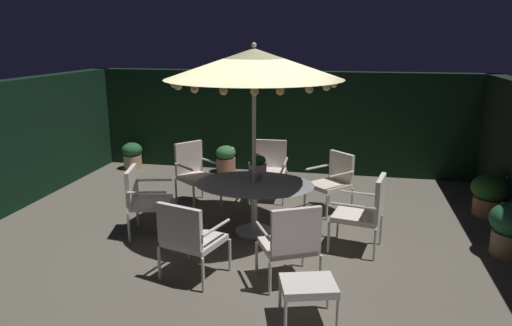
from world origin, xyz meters
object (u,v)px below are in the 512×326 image
at_px(potted_plant_left_near, 226,158).
at_px(patio_chair_southwest, 144,196).
at_px(patio_umbrella, 254,64).
at_px(centerpiece_planter, 257,165).
at_px(potted_plant_right_far, 491,193).
at_px(patio_chair_south, 194,170).
at_px(ottoman_footrest, 308,287).
at_px(patio_chair_southeast, 269,165).
at_px(patio_dining_table, 254,191).
at_px(patio_chair_northeast, 365,209).
at_px(patio_chair_east, 334,178).
at_px(potted_plant_left_far, 132,155).
at_px(patio_chair_north, 291,240).
at_px(patio_chair_west, 189,236).

bearing_deg(potted_plant_left_near, patio_chair_southwest, -95.06).
height_order(patio_umbrella, centerpiece_planter, patio_umbrella).
bearing_deg(patio_umbrella, potted_plant_right_far, 21.91).
relative_size(patio_chair_south, ottoman_footrest, 1.67).
relative_size(patio_chair_southeast, patio_chair_south, 0.96).
bearing_deg(patio_dining_table, patio_chair_northeast, -11.26).
bearing_deg(potted_plant_right_far, centerpiece_planter, -160.13).
bearing_deg(ottoman_footrest, potted_plant_right_far, 53.71).
distance_m(patio_dining_table, patio_chair_east, 1.58).
bearing_deg(patio_chair_southwest, patio_chair_south, 77.69).
bearing_deg(centerpiece_planter, patio_umbrella, -97.02).
bearing_deg(potted_plant_left_far, patio_chair_northeast, -33.40).
relative_size(patio_chair_north, potted_plant_left_far, 1.73).
distance_m(patio_chair_southeast, potted_plant_left_far, 3.50).
bearing_deg(patio_chair_west, patio_chair_east, 59.71).
height_order(patio_chair_northeast, potted_plant_left_near, patio_chair_northeast).
relative_size(patio_dining_table, patio_chair_west, 1.78).
bearing_deg(patio_chair_southeast, patio_chair_north, -75.57).
relative_size(patio_chair_southwest, potted_plant_left_near, 1.75).
bearing_deg(patio_chair_south, patio_chair_north, -50.89).
relative_size(patio_chair_south, potted_plant_right_far, 1.58).
bearing_deg(patio_chair_southwest, patio_dining_table, 13.61).
bearing_deg(patio_chair_west, patio_dining_table, 73.05).
distance_m(patio_dining_table, patio_chair_south, 1.59).
bearing_deg(potted_plant_left_near, patio_chair_east, -39.19).
relative_size(centerpiece_planter, patio_chair_north, 0.40).
height_order(patio_chair_north, patio_chair_east, patio_chair_north).
xyz_separation_m(patio_chair_east, patio_chair_south, (-2.33, -0.15, 0.06)).
xyz_separation_m(patio_chair_south, ottoman_footrest, (2.21, -3.09, -0.23)).
height_order(potted_plant_left_near, potted_plant_left_far, potted_plant_left_far).
xyz_separation_m(centerpiece_planter, patio_chair_southwest, (-1.55, -0.52, -0.41)).
xyz_separation_m(centerpiece_planter, patio_chair_east, (1.07, 0.99, -0.44)).
relative_size(patio_chair_south, patio_chair_southwest, 1.07).
bearing_deg(patio_chair_southeast, patio_chair_east, -21.00).
distance_m(patio_umbrella, potted_plant_left_far, 4.86).
relative_size(patio_chair_southeast, ottoman_footrest, 1.60).
height_order(patio_chair_south, potted_plant_right_far, patio_chair_south).
distance_m(ottoman_footrest, potted_plant_left_far, 6.56).
xyz_separation_m(potted_plant_right_far, potted_plant_left_far, (-6.86, 1.45, -0.05)).
distance_m(patio_chair_southeast, potted_plant_right_far, 3.64).
xyz_separation_m(centerpiece_planter, patio_chair_northeast, (1.54, -0.46, -0.40)).
relative_size(patio_chair_south, potted_plant_left_near, 1.88).
bearing_deg(patio_umbrella, patio_chair_north, -63.07).
xyz_separation_m(patio_chair_west, potted_plant_left_near, (-0.77, 4.55, -0.26)).
distance_m(patio_chair_southeast, patio_chair_southwest, 2.45).
relative_size(patio_chair_southwest, potted_plant_right_far, 1.48).
bearing_deg(patio_umbrella, patio_chair_south, 141.28).
bearing_deg(patio_chair_east, patio_chair_north, -98.31).
bearing_deg(potted_plant_left_near, patio_chair_southeast, -50.95).
xyz_separation_m(patio_chair_south, potted_plant_right_far, (4.81, 0.45, -0.24)).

